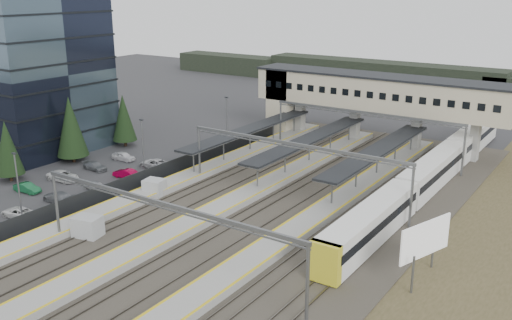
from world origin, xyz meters
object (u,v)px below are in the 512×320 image
Objects in this scene: train at (432,173)px; billboard at (425,241)px; footbridge at (361,94)px; office_building at (17,67)px; relay_cabin_far at (154,188)px; relay_cabin_near at (88,227)px.

billboard is at bearing -74.22° from train.
footbridge is 44.47m from billboard.
relay_cabin_far is (33.43, -5.85, -11.12)m from office_building.
billboard is (66.63, -7.87, -8.49)m from office_building.
relay_cabin_far is 34.15m from train.
footbridge is 0.69× the size of train.
relay_cabin_near is at bearing -78.32° from relay_cabin_far.
office_building is 7.87× the size of relay_cabin_near.
relay_cabin_far is 0.04× the size of train.
office_building is at bearing 153.28° from relay_cabin_near.
train is 9.72× the size of billboard.
office_building is 35.72m from relay_cabin_far.
footbridge is 6.66× the size of billboard.
office_building reaches higher than train.
relay_cabin_near reaches higher than relay_cabin_far.
relay_cabin_far is at bearing 101.68° from relay_cabin_near.
billboard is at bearing 18.45° from relay_cabin_near.
billboard is (30.66, 10.23, 2.57)m from relay_cabin_near.
footbridge reaches higher than relay_cabin_far.
footbridge is (10.27, 35.85, 6.86)m from relay_cabin_far.
office_building is at bearing 173.26° from billboard.
footbridge is (43.70, 30.00, -4.26)m from office_building.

